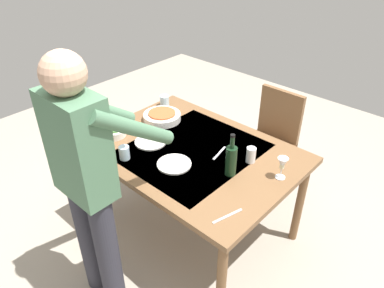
{
  "coord_description": "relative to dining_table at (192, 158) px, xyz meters",
  "views": [
    {
      "loc": [
        -1.44,
        1.57,
        2.21
      ],
      "look_at": [
        0.0,
        0.0,
        0.82
      ],
      "focal_mm": 34.09,
      "sensor_mm": 36.0,
      "label": 1
    }
  ],
  "objects": [
    {
      "name": "side_bowl_salad",
      "position": [
        0.56,
        0.25,
        0.11
      ],
      "size": [
        0.18,
        0.18,
        0.07
      ],
      "color": "silver",
      "rests_on": "dining_table"
    },
    {
      "name": "dinner_plate_near",
      "position": [
        0.29,
        0.13,
        0.08
      ],
      "size": [
        0.23,
        0.23,
        0.01
      ],
      "primitive_type": "cylinder",
      "color": "silver",
      "rests_on": "dining_table"
    },
    {
      "name": "wine_bottle",
      "position": [
        -0.37,
        0.04,
        0.18
      ],
      "size": [
        0.07,
        0.07,
        0.3
      ],
      "color": "black",
      "rests_on": "dining_table"
    },
    {
      "name": "person_server",
      "position": [
        0.05,
        0.8,
        0.26
      ],
      "size": [
        0.42,
        0.61,
        1.69
      ],
      "color": "#2D2D38",
      "rests_on": "ground_plane"
    },
    {
      "name": "water_cup_near_left",
      "position": [
        0.63,
        -0.34,
        0.12
      ],
      "size": [
        0.08,
        0.08,
        0.1
      ],
      "primitive_type": "cylinder",
      "color": "silver",
      "rests_on": "dining_table"
    },
    {
      "name": "dinner_plate_far",
      "position": [
        -0.03,
        0.21,
        0.08
      ],
      "size": [
        0.23,
        0.23,
        0.01
      ],
      "primitive_type": "cylinder",
      "color": "silver",
      "rests_on": "dining_table"
    },
    {
      "name": "table_knife",
      "position": [
        -0.59,
        0.35,
        0.08
      ],
      "size": [
        0.07,
        0.2,
        0.0
      ],
      "primitive_type": "cube",
      "rotation": [
        0.0,
        0.0,
        -0.27
      ],
      "color": "silver",
      "rests_on": "dining_table"
    },
    {
      "name": "serving_bowl_pasta",
      "position": [
        0.47,
        -0.16,
        0.11
      ],
      "size": [
        0.3,
        0.3,
        0.07
      ],
      "color": "silver",
      "rests_on": "dining_table"
    },
    {
      "name": "ground_plane",
      "position": [
        0.0,
        0.0,
        -0.7
      ],
      "size": [
        6.0,
        6.0,
        0.0
      ],
      "primitive_type": "plane",
      "color": "#9E9384"
    },
    {
      "name": "water_cup_far_left",
      "position": [
        0.27,
        0.38,
        0.12
      ],
      "size": [
        0.07,
        0.07,
        0.09
      ],
      "primitive_type": "cylinder",
      "color": "silver",
      "rests_on": "dining_table"
    },
    {
      "name": "water_cup_near_right",
      "position": [
        -0.38,
        -0.16,
        0.13
      ],
      "size": [
        0.06,
        0.06,
        0.11
      ],
      "primitive_type": "cylinder",
      "color": "silver",
      "rests_on": "dining_table"
    },
    {
      "name": "wine_glass_left",
      "position": [
        -0.62,
        -0.15,
        0.18
      ],
      "size": [
        0.07,
        0.07,
        0.15
      ],
      "color": "white",
      "rests_on": "dining_table"
    },
    {
      "name": "chair_near",
      "position": [
        -0.12,
        -0.92,
        -0.17
      ],
      "size": [
        0.4,
        0.4,
        0.91
      ],
      "color": "#523019",
      "rests_on": "ground_plane"
    },
    {
      "name": "table_fork",
      "position": [
        -0.17,
        -0.1,
        0.08
      ],
      "size": [
        0.05,
        0.18,
        0.0
      ],
      "primitive_type": "cube",
      "rotation": [
        0.0,
        0.0,
        0.22
      ],
      "color": "silver",
      "rests_on": "dining_table"
    },
    {
      "name": "dining_table",
      "position": [
        0.0,
        0.0,
        0.0
      ],
      "size": [
        1.46,
        1.07,
        0.77
      ],
      "color": "brown",
      "rests_on": "ground_plane"
    }
  ]
}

